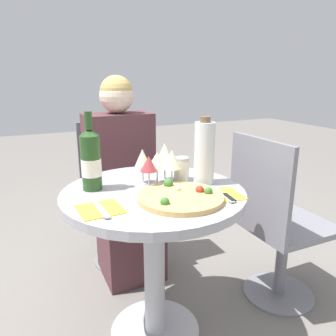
{
  "coord_description": "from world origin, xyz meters",
  "views": [
    {
      "loc": [
        -0.48,
        -1.19,
        1.18
      ],
      "look_at": [
        0.05,
        -0.04,
        0.82
      ],
      "focal_mm": 35.0,
      "sensor_mm": 36.0,
      "label": 1
    }
  ],
  "objects_px": {
    "chair_empty_side": "(275,226)",
    "dining_table": "(154,228)",
    "wine_bottle": "(91,160)",
    "chair_behind_diner": "(118,195)",
    "tall_carafe": "(204,153)",
    "seated_diner": "(124,187)",
    "pizza_large": "(181,197)"
  },
  "relations": [
    {
      "from": "chair_behind_diner",
      "to": "pizza_large",
      "type": "height_order",
      "value": "chair_behind_diner"
    },
    {
      "from": "dining_table",
      "to": "wine_bottle",
      "type": "bearing_deg",
      "value": 152.22
    },
    {
      "from": "seated_diner",
      "to": "chair_empty_side",
      "type": "bearing_deg",
      "value": 133.98
    },
    {
      "from": "chair_empty_side",
      "to": "wine_bottle",
      "type": "height_order",
      "value": "wine_bottle"
    },
    {
      "from": "seated_diner",
      "to": "pizza_large",
      "type": "height_order",
      "value": "seated_diner"
    },
    {
      "from": "chair_behind_diner",
      "to": "seated_diner",
      "type": "distance_m",
      "value": 0.18
    },
    {
      "from": "chair_behind_diner",
      "to": "wine_bottle",
      "type": "height_order",
      "value": "wine_bottle"
    },
    {
      "from": "chair_behind_diner",
      "to": "tall_carafe",
      "type": "relative_size",
      "value": 3.05
    },
    {
      "from": "chair_empty_side",
      "to": "wine_bottle",
      "type": "distance_m",
      "value": 0.99
    },
    {
      "from": "chair_behind_diner",
      "to": "chair_empty_side",
      "type": "xyz_separation_m",
      "value": [
        0.61,
        -0.78,
        0.0
      ]
    },
    {
      "from": "pizza_large",
      "to": "dining_table",
      "type": "bearing_deg",
      "value": 110.72
    },
    {
      "from": "chair_empty_side",
      "to": "pizza_large",
      "type": "bearing_deg",
      "value": -78.94
    },
    {
      "from": "chair_behind_diner",
      "to": "wine_bottle",
      "type": "relative_size",
      "value": 2.77
    },
    {
      "from": "tall_carafe",
      "to": "seated_diner",
      "type": "bearing_deg",
      "value": 106.37
    },
    {
      "from": "pizza_large",
      "to": "chair_empty_side",
      "type": "bearing_deg",
      "value": 11.06
    },
    {
      "from": "chair_behind_diner",
      "to": "wine_bottle",
      "type": "bearing_deg",
      "value": 66.13
    },
    {
      "from": "chair_empty_side",
      "to": "dining_table",
      "type": "bearing_deg",
      "value": -92.13
    },
    {
      "from": "chair_behind_diner",
      "to": "chair_empty_side",
      "type": "distance_m",
      "value": 0.99
    },
    {
      "from": "pizza_large",
      "to": "wine_bottle",
      "type": "relative_size",
      "value": 1.02
    },
    {
      "from": "chair_empty_side",
      "to": "tall_carafe",
      "type": "bearing_deg",
      "value": -92.23
    },
    {
      "from": "seated_diner",
      "to": "dining_table",
      "type": "bearing_deg",
      "value": 84.8
    },
    {
      "from": "chair_empty_side",
      "to": "chair_behind_diner",
      "type": "bearing_deg",
      "value": -141.95
    },
    {
      "from": "dining_table",
      "to": "chair_empty_side",
      "type": "xyz_separation_m",
      "value": [
        0.66,
        -0.02,
        -0.11
      ]
    },
    {
      "from": "seated_diner",
      "to": "chair_empty_side",
      "type": "distance_m",
      "value": 0.88
    },
    {
      "from": "chair_behind_diner",
      "to": "seated_diner",
      "type": "height_order",
      "value": "seated_diner"
    },
    {
      "from": "chair_behind_diner",
      "to": "tall_carafe",
      "type": "xyz_separation_m",
      "value": [
        0.18,
        -0.76,
        0.42
      ]
    },
    {
      "from": "wine_bottle",
      "to": "tall_carafe",
      "type": "relative_size",
      "value": 1.1
    },
    {
      "from": "pizza_large",
      "to": "chair_behind_diner",
      "type": "bearing_deg",
      "value": 89.95
    },
    {
      "from": "chair_behind_diner",
      "to": "seated_diner",
      "type": "xyz_separation_m",
      "value": [
        -0.0,
        -0.15,
        0.1
      ]
    },
    {
      "from": "chair_behind_diner",
      "to": "pizza_large",
      "type": "xyz_separation_m",
      "value": [
        -0.0,
        -0.9,
        0.3
      ]
    },
    {
      "from": "dining_table",
      "to": "chair_empty_side",
      "type": "distance_m",
      "value": 0.67
    },
    {
      "from": "wine_bottle",
      "to": "chair_behind_diner",
      "type": "bearing_deg",
      "value": 66.13
    }
  ]
}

